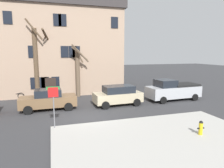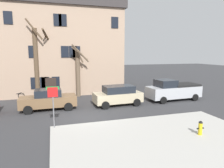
{
  "view_description": "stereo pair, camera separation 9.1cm",
  "coord_description": "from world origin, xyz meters",
  "px_view_note": "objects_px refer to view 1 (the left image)",
  "views": [
    {
      "loc": [
        -2.33,
        -14.17,
        4.68
      ],
      "look_at": [
        2.88,
        2.76,
        1.9
      ],
      "focal_mm": 31.86,
      "sensor_mm": 36.0,
      "label": 1
    },
    {
      "loc": [
        -2.24,
        -14.19,
        4.68
      ],
      "look_at": [
        2.88,
        2.76,
        1.9
      ],
      "focal_mm": 31.86,
      "sensor_mm": 36.0,
      "label": 2
    }
  ],
  "objects_px": {
    "street_sign_pole": "(53,100)",
    "bicycle_leaning": "(16,96)",
    "building_main": "(57,45)",
    "pickup_truck_silver": "(173,90)",
    "tree_bare_near": "(37,60)",
    "fire_hydrant": "(201,127)",
    "tree_bare_mid": "(78,71)",
    "car_beige_wagon": "(118,95)",
    "car_brown_sedan": "(48,100)"
  },
  "relations": [
    {
      "from": "car_brown_sedan",
      "to": "bicycle_leaning",
      "type": "relative_size",
      "value": 2.73
    },
    {
      "from": "car_beige_wagon",
      "to": "fire_hydrant",
      "type": "distance_m",
      "value": 8.21
    },
    {
      "from": "tree_bare_near",
      "to": "pickup_truck_silver",
      "type": "relative_size",
      "value": 1.45
    },
    {
      "from": "tree_bare_mid",
      "to": "car_brown_sedan",
      "type": "distance_m",
      "value": 5.69
    },
    {
      "from": "building_main",
      "to": "pickup_truck_silver",
      "type": "bearing_deg",
      "value": -40.86
    },
    {
      "from": "building_main",
      "to": "bicycle_leaning",
      "type": "bearing_deg",
      "value": -134.16
    },
    {
      "from": "tree_bare_near",
      "to": "fire_hydrant",
      "type": "distance_m",
      "value": 16.27
    },
    {
      "from": "fire_hydrant",
      "to": "building_main",
      "type": "bearing_deg",
      "value": 112.1
    },
    {
      "from": "street_sign_pole",
      "to": "car_brown_sedan",
      "type": "bearing_deg",
      "value": 94.72
    },
    {
      "from": "tree_bare_mid",
      "to": "fire_hydrant",
      "type": "xyz_separation_m",
      "value": [
        5.17,
        -12.55,
        -2.25
      ]
    },
    {
      "from": "fire_hydrant",
      "to": "car_beige_wagon",
      "type": "bearing_deg",
      "value": 105.88
    },
    {
      "from": "building_main",
      "to": "fire_hydrant",
      "type": "distance_m",
      "value": 19.53
    },
    {
      "from": "bicycle_leaning",
      "to": "tree_bare_near",
      "type": "bearing_deg",
      "value": -1.09
    },
    {
      "from": "car_brown_sedan",
      "to": "pickup_truck_silver",
      "type": "xyz_separation_m",
      "value": [
        11.89,
        0.0,
        0.15
      ]
    },
    {
      "from": "car_beige_wagon",
      "to": "bicycle_leaning",
      "type": "distance_m",
      "value": 10.52
    },
    {
      "from": "building_main",
      "to": "tree_bare_near",
      "type": "xyz_separation_m",
      "value": [
        -2.18,
        -4.51,
        -1.79
      ]
    },
    {
      "from": "car_brown_sedan",
      "to": "pickup_truck_silver",
      "type": "relative_size",
      "value": 0.83
    },
    {
      "from": "building_main",
      "to": "tree_bare_near",
      "type": "height_order",
      "value": "building_main"
    },
    {
      "from": "pickup_truck_silver",
      "to": "bicycle_leaning",
      "type": "distance_m",
      "value": 15.85
    },
    {
      "from": "tree_bare_mid",
      "to": "fire_hydrant",
      "type": "bearing_deg",
      "value": -67.61
    },
    {
      "from": "car_brown_sedan",
      "to": "pickup_truck_silver",
      "type": "bearing_deg",
      "value": 0.01
    },
    {
      "from": "bicycle_leaning",
      "to": "building_main",
      "type": "bearing_deg",
      "value": 45.84
    },
    {
      "from": "building_main",
      "to": "pickup_truck_silver",
      "type": "distance_m",
      "value": 14.96
    },
    {
      "from": "tree_bare_near",
      "to": "bicycle_leaning",
      "type": "bearing_deg",
      "value": 178.91
    },
    {
      "from": "car_beige_wagon",
      "to": "street_sign_pole",
      "type": "distance_m",
      "value": 7.19
    },
    {
      "from": "pickup_truck_silver",
      "to": "fire_hydrant",
      "type": "bearing_deg",
      "value": -114.11
    },
    {
      "from": "car_brown_sedan",
      "to": "bicycle_leaning",
      "type": "distance_m",
      "value": 5.8
    },
    {
      "from": "pickup_truck_silver",
      "to": "car_beige_wagon",
      "type": "bearing_deg",
      "value": -177.32
    },
    {
      "from": "street_sign_pole",
      "to": "bicycle_leaning",
      "type": "distance_m",
      "value": 10.25
    },
    {
      "from": "fire_hydrant",
      "to": "pickup_truck_silver",
      "type": "bearing_deg",
      "value": 65.89
    },
    {
      "from": "car_beige_wagon",
      "to": "pickup_truck_silver",
      "type": "distance_m",
      "value": 5.9
    },
    {
      "from": "building_main",
      "to": "tree_bare_near",
      "type": "bearing_deg",
      "value": -115.75
    },
    {
      "from": "tree_bare_mid",
      "to": "car_beige_wagon",
      "type": "distance_m",
      "value": 5.81
    },
    {
      "from": "car_beige_wagon",
      "to": "pickup_truck_silver",
      "type": "bearing_deg",
      "value": 2.68
    },
    {
      "from": "tree_bare_mid",
      "to": "fire_hydrant",
      "type": "height_order",
      "value": "tree_bare_mid"
    },
    {
      "from": "building_main",
      "to": "bicycle_leaning",
      "type": "relative_size",
      "value": 9.09
    },
    {
      "from": "fire_hydrant",
      "to": "tree_bare_mid",
      "type": "bearing_deg",
      "value": 112.39
    },
    {
      "from": "pickup_truck_silver",
      "to": "tree_bare_mid",
      "type": "bearing_deg",
      "value": 153.56
    },
    {
      "from": "tree_bare_near",
      "to": "tree_bare_mid",
      "type": "xyz_separation_m",
      "value": [
        4.09,
        -0.39,
        -1.14
      ]
    },
    {
      "from": "pickup_truck_silver",
      "to": "street_sign_pole",
      "type": "distance_m",
      "value": 12.44
    },
    {
      "from": "car_beige_wagon",
      "to": "bicycle_leaning",
      "type": "bearing_deg",
      "value": 151.0
    },
    {
      "from": "fire_hydrant",
      "to": "bicycle_leaning",
      "type": "distance_m",
      "value": 17.29
    },
    {
      "from": "building_main",
      "to": "street_sign_pole",
      "type": "height_order",
      "value": "building_main"
    },
    {
      "from": "building_main",
      "to": "car_beige_wagon",
      "type": "height_order",
      "value": "building_main"
    },
    {
      "from": "tree_bare_mid",
      "to": "car_brown_sedan",
      "type": "bearing_deg",
      "value": -124.96
    },
    {
      "from": "tree_bare_mid",
      "to": "bicycle_leaning",
      "type": "distance_m",
      "value": 6.73
    },
    {
      "from": "tree_bare_near",
      "to": "car_brown_sedan",
      "type": "relative_size",
      "value": 1.75
    },
    {
      "from": "building_main",
      "to": "bicycle_leaning",
      "type": "height_order",
      "value": "building_main"
    },
    {
      "from": "building_main",
      "to": "car_beige_wagon",
      "type": "relative_size",
      "value": 3.46
    },
    {
      "from": "tree_bare_mid",
      "to": "pickup_truck_silver",
      "type": "bearing_deg",
      "value": -26.44
    }
  ]
}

